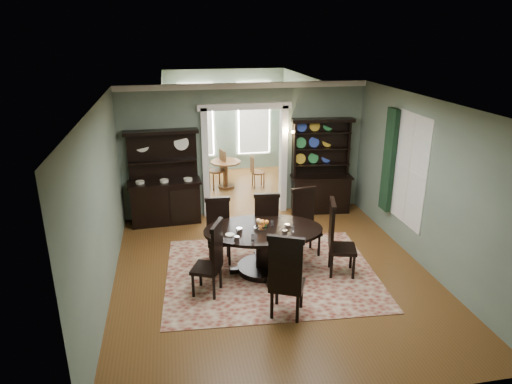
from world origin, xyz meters
TOP-DOWN VIEW (x-y plane):
  - room at (0.00, 0.04)m, footprint 5.51×6.01m
  - parlor at (0.00, 5.53)m, footprint 3.51×3.50m
  - doorway_trim at (0.00, 3.00)m, footprint 2.08×0.25m
  - right_window at (2.69, 0.93)m, footprint 0.15×1.47m
  - wall_sconce at (0.95, 2.85)m, footprint 0.27×0.21m
  - rug at (-0.03, 0.09)m, footprint 3.85×3.19m
  - dining_table at (-0.14, 0.20)m, footprint 2.20×2.11m
  - centerpiece at (-0.19, 0.18)m, footprint 1.21×0.78m
  - chair_far_left at (-0.87, 0.77)m, footprint 0.47×0.44m
  - chair_far_mid at (0.02, 0.67)m, footprint 0.52×0.50m
  - chair_far_right at (0.78, 0.79)m, footprint 0.54×0.52m
  - chair_end_left at (-1.09, -0.38)m, footprint 0.60×0.61m
  - chair_end_right at (1.08, -0.12)m, footprint 0.59×0.61m
  - chair_near at (-0.10, -1.24)m, footprint 0.67×0.66m
  - sideboard at (-1.83, 2.76)m, footprint 1.60×0.63m
  - welsh_dresser at (1.75, 2.76)m, footprint 1.45×0.65m
  - parlor_table at (-0.22, 4.82)m, footprint 0.80×0.80m
  - parlor_chair_left at (-0.41, 4.84)m, footprint 0.48×0.46m
  - parlor_chair_right at (0.58, 4.68)m, footprint 0.37×0.37m

SIDE VIEW (x-z plane):
  - rug at x=-0.03m, z-range 0.00..0.01m
  - parlor_chair_right at x=0.58m, z-range 0.03..0.90m
  - parlor_table at x=-0.22m, z-range 0.11..0.86m
  - parlor_chair_left at x=-0.41m, z-range 0.04..1.07m
  - dining_table at x=-0.14m, z-range 0.16..0.98m
  - chair_far_left at x=-0.87m, z-range 0.03..1.25m
  - chair_far_mid at x=0.02m, z-range 0.03..1.29m
  - chair_end_left at x=-1.09m, z-range 0.03..1.30m
  - chair_far_right at x=0.78m, z-range 0.03..1.32m
  - chair_end_right at x=1.08m, z-range 0.03..1.40m
  - sideboard at x=-1.83m, z-range -0.31..1.76m
  - chair_near at x=-0.10m, z-range 0.04..1.42m
  - welsh_dresser at x=1.75m, z-range -0.30..1.90m
  - centerpiece at x=-0.19m, z-range 0.78..0.98m
  - parlor at x=0.00m, z-range 0.01..3.02m
  - room at x=0.00m, z-range 0.07..3.08m
  - right_window at x=2.69m, z-range 0.54..2.66m
  - doorway_trim at x=0.00m, z-range 0.33..2.90m
  - wall_sconce at x=0.95m, z-range 1.79..1.99m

